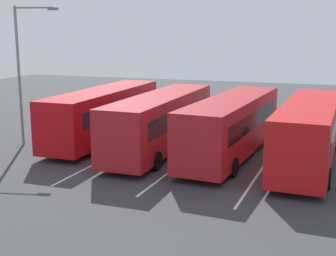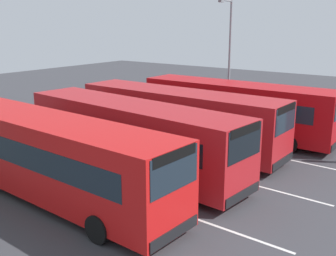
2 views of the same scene
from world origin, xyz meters
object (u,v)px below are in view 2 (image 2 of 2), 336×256
Objects in this scene: bus_far_left at (54,157)px; bus_center_right at (179,118)px; bus_far_right at (237,108)px; bus_center_left at (132,135)px; street_lamp at (229,52)px.

bus_far_left is 1.00× the size of bus_center_right.
bus_far_left is 1.01× the size of bus_far_right.
bus_far_left is 3.97m from bus_center_left.
bus_center_left is 8.17m from bus_far_right.
street_lamp is at bearing 125.25° from bus_far_right.
bus_far_left is at bearing -90.74° from bus_center_left.
bus_center_left is 3.97m from bus_center_right.
bus_center_left and bus_far_right have the same top height.
bus_center_left is 1.01× the size of bus_center_right.
bus_far_left is 0.99× the size of bus_center_left.
bus_far_left is 16.16m from street_lamp.
bus_center_right is at bearing 91.27° from bus_far_left.
street_lamp is (-1.50, 7.92, 2.87)m from bus_center_right.
bus_far_left and bus_center_left have the same top height.
bus_center_right is 1.00× the size of bus_far_right.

